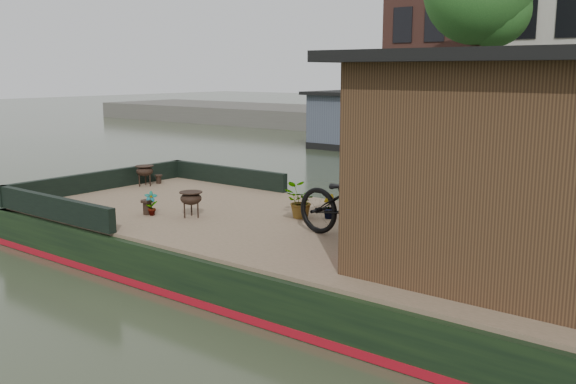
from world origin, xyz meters
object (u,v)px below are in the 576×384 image
Objects in this scene: potted_plant_a at (151,204)px; brazier_rear at (145,176)px; dinghy at (389,160)px; bicycle at (355,204)px; cabin at (549,163)px; brazier_front at (191,204)px.

brazier_rear is at bearing 142.62° from potted_plant_a.
brazier_rear is at bearing -179.08° from dinghy.
bicycle reaches higher than dinghy.
brazier_rear is (-7.79, 0.78, -1.03)m from cabin.
dinghy is at bearing 98.47° from potted_plant_a.
brazier_front is at bearing 27.99° from potted_plant_a.
bicycle reaches higher than brazier_front.
cabin is 9.95× the size of brazier_rear.
cabin is 1.38× the size of dinghy.
dinghy is (-4.81, 9.47, -0.85)m from bicycle.
cabin is 10.50× the size of potted_plant_a.
brazier_front is at bearing -162.88° from dinghy.
bicycle is at bearing -175.43° from cabin.
bicycle is 3.38m from potted_plant_a.
cabin is at bearing -5.75° from brazier_rear.
dinghy is (0.63, 8.50, -0.55)m from brazier_rear.
potted_plant_a is 0.95× the size of brazier_rear.
brazier_rear is at bearing 153.82° from brazier_front.
cabin is at bearing 6.19° from brazier_front.
brazier_rear reaches higher than dinghy.
bicycle is at bearing -10.12° from brazier_rear.
brazier_front is (-2.73, -0.36, -0.30)m from bicycle.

